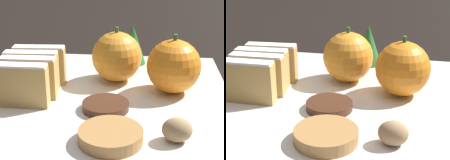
# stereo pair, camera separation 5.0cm
# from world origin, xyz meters

# --- Properties ---
(ground_plane) EXTENTS (6.00, 6.00, 0.00)m
(ground_plane) POSITION_xyz_m (0.00, 0.00, 0.00)
(ground_plane) COLOR black
(serving_platter) EXTENTS (0.33, 0.39, 0.01)m
(serving_platter) POSITION_xyz_m (0.00, 0.00, 0.01)
(serving_platter) COLOR white
(serving_platter) RESTS_ON ground_plane
(stollen_slice_front) EXTENTS (0.08, 0.02, 0.06)m
(stollen_slice_front) POSITION_xyz_m (-0.12, -0.03, 0.04)
(stollen_slice_front) COLOR tan
(stollen_slice_front) RESTS_ON serving_platter
(stollen_slice_second) EXTENTS (0.08, 0.02, 0.06)m
(stollen_slice_second) POSITION_xyz_m (-0.11, -0.00, 0.04)
(stollen_slice_second) COLOR tan
(stollen_slice_second) RESTS_ON serving_platter
(stollen_slice_third) EXTENTS (0.08, 0.02, 0.06)m
(stollen_slice_third) POSITION_xyz_m (-0.12, 0.02, 0.04)
(stollen_slice_third) COLOR tan
(stollen_slice_third) RESTS_ON serving_platter
(stollen_slice_fourth) EXTENTS (0.08, 0.02, 0.06)m
(stollen_slice_fourth) POSITION_xyz_m (-0.11, 0.05, 0.04)
(stollen_slice_fourth) COLOR tan
(stollen_slice_fourth) RESTS_ON serving_platter
(orange_near) EXTENTS (0.08, 0.08, 0.08)m
(orange_near) POSITION_xyz_m (0.00, 0.08, 0.05)
(orange_near) COLOR orange
(orange_near) RESTS_ON serving_platter
(orange_far) EXTENTS (0.08, 0.08, 0.08)m
(orange_far) POSITION_xyz_m (0.08, 0.04, 0.05)
(orange_far) COLOR orange
(orange_far) RESTS_ON serving_platter
(walnut) EXTENTS (0.03, 0.03, 0.03)m
(walnut) POSITION_xyz_m (0.08, -0.10, 0.03)
(walnut) COLOR tan
(walnut) RESTS_ON serving_platter
(chocolate_cookie) EXTENTS (0.06, 0.06, 0.01)m
(chocolate_cookie) POSITION_xyz_m (-0.01, -0.03, 0.02)
(chocolate_cookie) COLOR #472819
(chocolate_cookie) RESTS_ON serving_platter
(gingerbread_cookie) EXTENTS (0.07, 0.07, 0.01)m
(gingerbread_cookie) POSITION_xyz_m (0.01, -0.11, 0.02)
(gingerbread_cookie) COLOR #B27F47
(gingerbread_cookie) RESTS_ON serving_platter
(evergreen_sprig) EXTENTS (0.05, 0.05, 0.07)m
(evergreen_sprig) POSITION_xyz_m (0.02, 0.16, 0.05)
(evergreen_sprig) COLOR #23662D
(evergreen_sprig) RESTS_ON serving_platter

